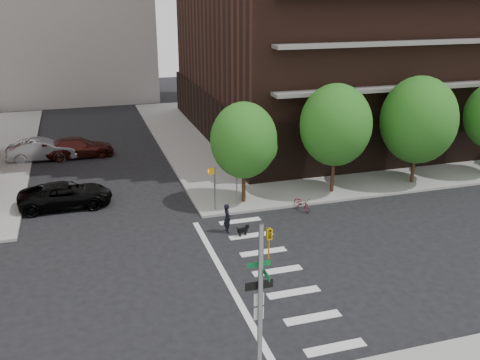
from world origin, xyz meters
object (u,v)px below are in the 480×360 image
Objects in this scene: parked_car_silver at (42,150)px; parked_car_black at (66,195)px; scooter at (302,203)px; traffic_signal at (261,325)px; parked_car_maroon at (79,147)px; dog_walker at (227,218)px.

parked_car_black is at bearing -169.25° from parked_car_silver.
parked_car_silver is at bearing 122.84° from scooter.
parked_car_maroon is at bearing 99.81° from traffic_signal.
traffic_signal is at bearing -161.88° from parked_car_black.
parked_car_silver reaches higher than parked_car_black.
traffic_signal is 1.12× the size of parked_car_maroon.
dog_walker is at bearing 79.07° from traffic_signal.
traffic_signal is at bearing -163.78° from parked_car_silver.
parked_car_black is 10.54m from parked_car_silver.
parked_car_silver is (-1.73, 10.39, 0.09)m from parked_car_black.
scooter is at bearing -142.45° from parked_car_maroon.
parked_car_black is 1.06× the size of parked_car_silver.
traffic_signal is 3.65× the size of dog_walker.
parked_car_black is 10.50m from dog_walker.
parked_car_maroon is 18.36m from dog_walker.
parked_car_maroon is at bearing 117.15° from scooter.
traffic_signal is 16.05m from scooter.
traffic_signal is 29.60m from parked_car_maroon.
parked_car_silver is (-7.73, 29.03, -1.85)m from traffic_signal.
traffic_signal is 30.10m from parked_car_silver.
parked_car_maroon is 1.04× the size of parked_car_silver.
parked_car_black is 14.30m from scooter.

